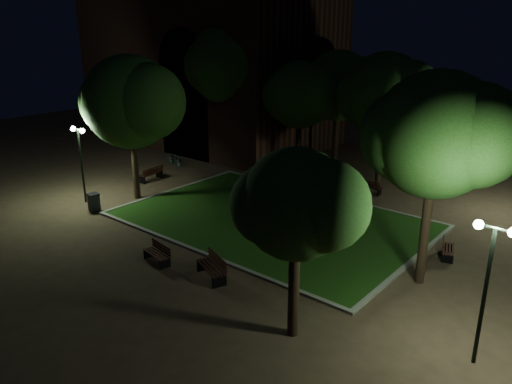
% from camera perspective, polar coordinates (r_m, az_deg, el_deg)
% --- Properties ---
extents(ground, '(80.00, 80.00, 0.00)m').
position_cam_1_polar(ground, '(24.59, -1.14, -4.64)').
color(ground, '#4A3727').
extents(lawn, '(15.00, 10.00, 0.08)m').
position_cam_1_polar(lawn, '(26.01, 1.75, -3.21)').
color(lawn, '#1C4110').
rests_on(lawn, ground).
extents(lawn_kerb, '(15.40, 10.40, 0.12)m').
position_cam_1_polar(lawn_kerb, '(26.00, 1.75, -3.17)').
color(lawn_kerb, slate).
rests_on(lawn_kerb, ground).
extents(monument, '(1.40, 1.40, 3.20)m').
position_cam_1_polar(monument, '(25.68, 1.77, -1.31)').
color(monument, '#9C9590').
rests_on(monument, lawn).
extents(building_main, '(20.00, 12.00, 15.00)m').
position_cam_1_polar(building_main, '(43.54, -5.31, 15.55)').
color(building_main, '#42241B').
rests_on(building_main, ground).
extents(tree_west, '(6.37, 5.20, 8.23)m').
position_cam_1_polar(tree_west, '(28.76, -14.08, 9.93)').
color(tree_west, black).
rests_on(tree_west, ground).
extents(tree_north_wl, '(5.28, 4.31, 7.50)m').
position_cam_1_polar(tree_north_wl, '(32.86, 5.16, 10.95)').
color(tree_north_wl, black).
rests_on(tree_north_wl, ground).
extents(tree_north_er, '(6.03, 4.92, 8.28)m').
position_cam_1_polar(tree_north_er, '(30.39, 14.69, 10.69)').
color(tree_north_er, black).
rests_on(tree_north_er, ground).
extents(tree_east, '(5.76, 4.70, 8.30)m').
position_cam_1_polar(tree_east, '(19.15, 20.19, 6.09)').
color(tree_east, black).
rests_on(tree_east, ground).
extents(tree_se, '(4.28, 3.49, 6.33)m').
position_cam_1_polar(tree_se, '(15.06, 4.81, -1.49)').
color(tree_se, black).
rests_on(tree_se, ground).
extents(tree_nw, '(6.79, 5.55, 9.75)m').
position_cam_1_polar(tree_nw, '(35.95, -3.18, 14.29)').
color(tree_nw, black).
rests_on(tree_nw, ground).
extents(tree_far_north, '(6.04, 4.93, 8.08)m').
position_cam_1_polar(tree_far_north, '(36.03, 9.56, 11.89)').
color(tree_far_north, black).
rests_on(tree_far_north, ground).
extents(lamppost_sw, '(1.18, 0.28, 4.35)m').
position_cam_1_polar(lamppost_sw, '(29.47, -19.47, 4.52)').
color(lamppost_sw, black).
rests_on(lamppost_sw, ground).
extents(lamppost_se, '(1.18, 0.28, 4.54)m').
position_cam_1_polar(lamppost_se, '(15.74, 25.07, -7.94)').
color(lamppost_se, black).
rests_on(lamppost_se, ground).
extents(lamppost_nw, '(1.18, 0.28, 4.68)m').
position_cam_1_polar(lamppost_nw, '(39.20, -2.96, 9.18)').
color(lamppost_nw, black).
rests_on(lamppost_nw, ground).
extents(bench_near_left, '(1.58, 0.77, 0.83)m').
position_cam_1_polar(bench_near_left, '(21.91, -11.16, -6.96)').
color(bench_near_left, black).
rests_on(bench_near_left, ground).
extents(bench_near_right, '(1.87, 1.23, 0.97)m').
position_cam_1_polar(bench_near_right, '(20.30, -4.97, -8.62)').
color(bench_near_right, black).
rests_on(bench_near_right, ground).
extents(bench_left_side, '(0.70, 1.76, 0.95)m').
position_cam_1_polar(bench_left_side, '(33.11, -11.88, 2.00)').
color(bench_left_side, black).
rests_on(bench_left_side, ground).
extents(bench_right_side, '(0.90, 1.49, 0.77)m').
position_cam_1_polar(bench_right_side, '(23.52, 20.97, -6.13)').
color(bench_right_side, black).
rests_on(bench_right_side, ground).
extents(bench_far_side, '(1.61, 0.67, 0.86)m').
position_cam_1_polar(bench_far_side, '(30.73, 12.72, 0.56)').
color(bench_far_side, black).
rests_on(bench_far_side, ground).
extents(trash_bin, '(0.64, 0.64, 0.96)m').
position_cam_1_polar(trash_bin, '(28.68, -18.04, -1.08)').
color(trash_bin, black).
rests_on(trash_bin, ground).
extents(bicycle, '(1.82, 0.96, 0.91)m').
position_cam_1_polar(bicycle, '(36.52, -9.21, 3.74)').
color(bicycle, black).
rests_on(bicycle, ground).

